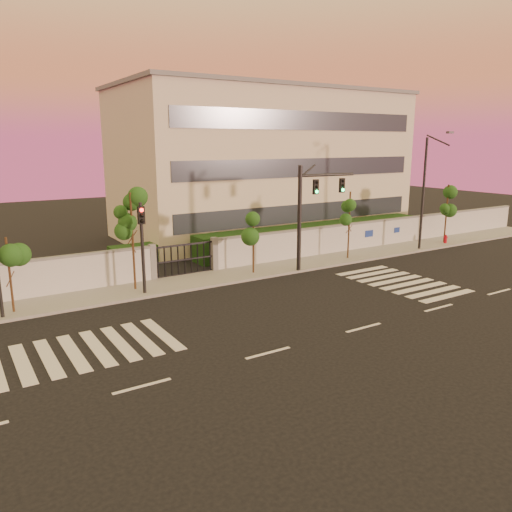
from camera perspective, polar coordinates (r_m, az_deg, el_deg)
The scene contains 15 objects.
ground at distance 22.40m, azimuth 12.20°, elevation -8.02°, with size 120.00×120.00×0.00m, color black.
sidewalk at distance 30.35m, azimuth -1.75°, elevation -2.05°, with size 60.00×3.00×0.15m, color gray.
perimeter_wall at distance 31.43m, azimuth -2.99°, elevation 0.32°, with size 60.00×0.36×2.20m.
hedge_row at distance 34.33m, azimuth -3.69°, elevation 0.95°, with size 41.00×4.25×1.80m.
institutional_building at distance 43.88m, azimuth 0.71°, elevation 10.59°, with size 24.40×12.40×12.25m.
road_markings at distance 24.13m, azimuth 3.21°, elevation -6.19°, with size 57.00×7.62×0.02m.
street_tree_b at distance 25.44m, azimuth -26.45°, elevation -0.21°, with size 1.34×1.07×3.69m.
street_tree_c at distance 27.01m, azimuth -14.00°, elevation 4.07°, with size 1.41×1.12×5.35m.
street_tree_d at distance 29.83m, azimuth -0.29°, elevation 3.02°, with size 1.34×1.06×3.78m.
street_tree_e at distance 34.26m, azimuth 10.66°, elevation 5.19°, with size 1.34×1.07×4.68m.
street_tree_f at distance 41.96m, azimuth 21.03°, elevation 5.95°, with size 1.49×1.19×4.70m.
traffic_signal_main at distance 30.80m, azimuth 6.26°, elevation 5.82°, with size 4.14×0.59×6.56m.
traffic_signal_secondary at distance 26.27m, azimuth -12.89°, elevation 2.09°, with size 0.38×0.36×4.91m.
streetlight_east at distance 38.47m, azimuth 18.81°, elevation 7.37°, with size 0.52×2.08×8.63m.
fire_hydrant at distance 41.98m, azimuth 20.83°, elevation 1.74°, with size 0.32×0.30×0.81m.
Camera 1 is at (-14.89, -14.78, 7.86)m, focal length 35.00 mm.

